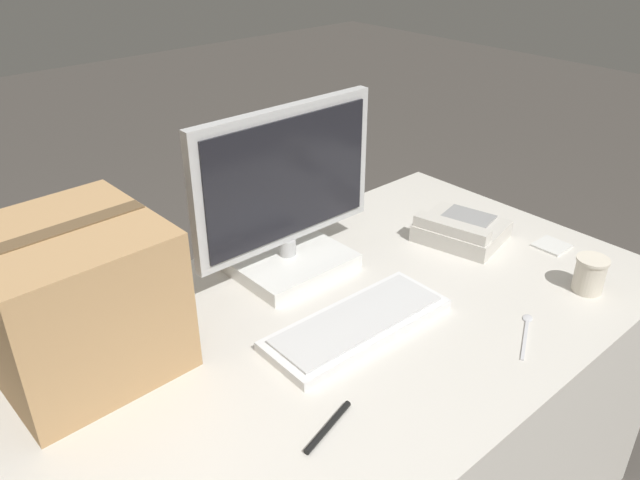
{
  "coord_description": "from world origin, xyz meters",
  "views": [
    {
      "loc": [
        -0.69,
        -0.83,
        1.57
      ],
      "look_at": [
        0.14,
        0.1,
        0.89
      ],
      "focal_mm": 35.0,
      "sensor_mm": 36.0,
      "label": 1
    }
  ],
  "objects_px": {
    "keyboard": "(358,323)",
    "cardboard_box": "(76,299)",
    "monitor": "(287,205)",
    "sticky_note_pad": "(552,246)",
    "pen_marker": "(328,427)",
    "spoon": "(526,330)",
    "desk_phone": "(460,230)",
    "paper_cup_right": "(590,274)"
  },
  "relations": [
    {
      "from": "keyboard",
      "to": "sticky_note_pad",
      "type": "bearing_deg",
      "value": -6.41
    },
    {
      "from": "desk_phone",
      "to": "sticky_note_pad",
      "type": "distance_m",
      "value": 0.25
    },
    {
      "from": "cardboard_box",
      "to": "sticky_note_pad",
      "type": "bearing_deg",
      "value": -18.09
    },
    {
      "from": "keyboard",
      "to": "cardboard_box",
      "type": "xyz_separation_m",
      "value": [
        -0.49,
        0.29,
        0.14
      ]
    },
    {
      "from": "monitor",
      "to": "spoon",
      "type": "bearing_deg",
      "value": -68.39
    },
    {
      "from": "desk_phone",
      "to": "spoon",
      "type": "distance_m",
      "value": 0.42
    },
    {
      "from": "pen_marker",
      "to": "cardboard_box",
      "type": "bearing_deg",
      "value": 101.9
    },
    {
      "from": "keyboard",
      "to": "cardboard_box",
      "type": "distance_m",
      "value": 0.58
    },
    {
      "from": "desk_phone",
      "to": "pen_marker",
      "type": "distance_m",
      "value": 0.8
    },
    {
      "from": "sticky_note_pad",
      "to": "desk_phone",
      "type": "bearing_deg",
      "value": 128.68
    },
    {
      "from": "pen_marker",
      "to": "desk_phone",
      "type": "bearing_deg",
      "value": 5.11
    },
    {
      "from": "monitor",
      "to": "cardboard_box",
      "type": "distance_m",
      "value": 0.54
    },
    {
      "from": "cardboard_box",
      "to": "sticky_note_pad",
      "type": "relative_size",
      "value": 4.21
    },
    {
      "from": "desk_phone",
      "to": "pen_marker",
      "type": "relative_size",
      "value": 1.87
    },
    {
      "from": "keyboard",
      "to": "pen_marker",
      "type": "distance_m",
      "value": 0.31
    },
    {
      "from": "keyboard",
      "to": "spoon",
      "type": "bearing_deg",
      "value": -41.5
    },
    {
      "from": "spoon",
      "to": "sticky_note_pad",
      "type": "relative_size",
      "value": 1.93
    },
    {
      "from": "pen_marker",
      "to": "spoon",
      "type": "bearing_deg",
      "value": -23.58
    },
    {
      "from": "cardboard_box",
      "to": "pen_marker",
      "type": "bearing_deg",
      "value": -62.55
    },
    {
      "from": "cardboard_box",
      "to": "sticky_note_pad",
      "type": "height_order",
      "value": "cardboard_box"
    },
    {
      "from": "monitor",
      "to": "desk_phone",
      "type": "height_order",
      "value": "monitor"
    },
    {
      "from": "monitor",
      "to": "sticky_note_pad",
      "type": "distance_m",
      "value": 0.74
    },
    {
      "from": "monitor",
      "to": "sticky_note_pad",
      "type": "height_order",
      "value": "monitor"
    },
    {
      "from": "monitor",
      "to": "sticky_note_pad",
      "type": "relative_size",
      "value": 6.36
    },
    {
      "from": "monitor",
      "to": "keyboard",
      "type": "xyz_separation_m",
      "value": [
        -0.05,
        -0.31,
        -0.16
      ]
    },
    {
      "from": "cardboard_box",
      "to": "pen_marker",
      "type": "height_order",
      "value": "cardboard_box"
    },
    {
      "from": "paper_cup_right",
      "to": "pen_marker",
      "type": "relative_size",
      "value": 0.65
    },
    {
      "from": "monitor",
      "to": "desk_phone",
      "type": "distance_m",
      "value": 0.51
    },
    {
      "from": "pen_marker",
      "to": "sticky_note_pad",
      "type": "xyz_separation_m",
      "value": [
        0.9,
        0.09,
        -0.0
      ]
    },
    {
      "from": "keyboard",
      "to": "sticky_note_pad",
      "type": "height_order",
      "value": "keyboard"
    },
    {
      "from": "keyboard",
      "to": "cardboard_box",
      "type": "height_order",
      "value": "cardboard_box"
    },
    {
      "from": "keyboard",
      "to": "monitor",
      "type": "bearing_deg",
      "value": 81.8
    },
    {
      "from": "paper_cup_right",
      "to": "spoon",
      "type": "height_order",
      "value": "paper_cup_right"
    },
    {
      "from": "cardboard_box",
      "to": "sticky_note_pad",
      "type": "distance_m",
      "value": 1.21
    },
    {
      "from": "keyboard",
      "to": "pen_marker",
      "type": "bearing_deg",
      "value": -143.22
    },
    {
      "from": "keyboard",
      "to": "spoon",
      "type": "distance_m",
      "value": 0.37
    },
    {
      "from": "cardboard_box",
      "to": "pen_marker",
      "type": "distance_m",
      "value": 0.54
    },
    {
      "from": "monitor",
      "to": "paper_cup_right",
      "type": "distance_m",
      "value": 0.75
    },
    {
      "from": "paper_cup_right",
      "to": "pen_marker",
      "type": "height_order",
      "value": "paper_cup_right"
    },
    {
      "from": "cardboard_box",
      "to": "monitor",
      "type": "bearing_deg",
      "value": 2.14
    },
    {
      "from": "sticky_note_pad",
      "to": "pen_marker",
      "type": "bearing_deg",
      "value": -174.34
    },
    {
      "from": "keyboard",
      "to": "cardboard_box",
      "type": "relative_size",
      "value": 1.29
    }
  ]
}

